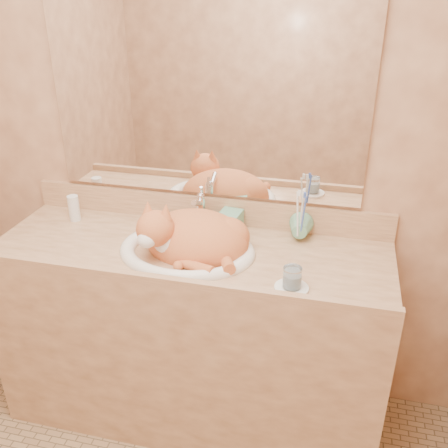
% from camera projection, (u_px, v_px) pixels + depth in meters
% --- Properties ---
extents(wall_back, '(2.40, 0.02, 2.50)m').
position_uv_depth(wall_back, '(206.00, 133.00, 2.05)').
color(wall_back, '#925F42').
rests_on(wall_back, ground).
extents(vanity_counter, '(1.60, 0.55, 0.85)m').
position_uv_depth(vanity_counter, '(192.00, 334.00, 2.18)').
color(vanity_counter, '#926341').
rests_on(vanity_counter, floor).
extents(mirror, '(1.30, 0.02, 0.80)m').
position_uv_depth(mirror, '(204.00, 99.00, 1.98)').
color(mirror, white).
rests_on(mirror, wall_back).
extents(sink_basin, '(0.53, 0.44, 0.17)m').
position_uv_depth(sink_basin, '(186.00, 233.00, 1.93)').
color(sink_basin, white).
rests_on(sink_basin, vanity_counter).
extents(faucet, '(0.09, 0.14, 0.18)m').
position_uv_depth(faucet, '(201.00, 210.00, 2.11)').
color(faucet, silver).
rests_on(faucet, vanity_counter).
extents(cat, '(0.45, 0.38, 0.23)m').
position_uv_depth(cat, '(191.00, 235.00, 1.95)').
color(cat, '#BC562B').
rests_on(cat, sink_basin).
extents(soap_dispenser, '(0.10, 0.10, 0.20)m').
position_uv_depth(soap_dispenser, '(223.00, 218.00, 2.02)').
color(soap_dispenser, '#69A986').
rests_on(soap_dispenser, vanity_counter).
extents(toothbrush_cup, '(0.10, 0.10, 0.09)m').
position_uv_depth(toothbrush_cup, '(299.00, 233.00, 2.01)').
color(toothbrush_cup, '#69A986').
rests_on(toothbrush_cup, vanity_counter).
extents(toothbrushes, '(0.04, 0.04, 0.24)m').
position_uv_depth(toothbrushes, '(301.00, 213.00, 1.97)').
color(toothbrushes, white).
rests_on(toothbrushes, toothbrush_cup).
extents(saucer, '(0.12, 0.12, 0.01)m').
position_uv_depth(saucer, '(291.00, 288.00, 1.73)').
color(saucer, white).
rests_on(saucer, vanity_counter).
extents(water_glass, '(0.06, 0.06, 0.08)m').
position_uv_depth(water_glass, '(292.00, 278.00, 1.71)').
color(water_glass, white).
rests_on(water_glass, saucer).
extents(lotion_bottle, '(0.05, 0.05, 0.12)m').
position_uv_depth(lotion_bottle, '(74.00, 208.00, 2.21)').
color(lotion_bottle, white).
rests_on(lotion_bottle, vanity_counter).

